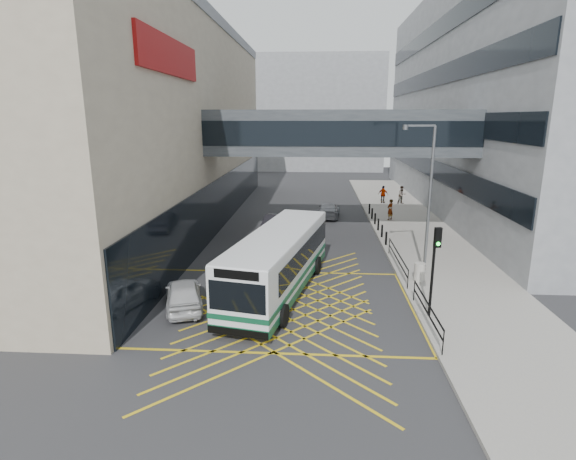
% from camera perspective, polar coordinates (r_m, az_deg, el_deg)
% --- Properties ---
extents(ground, '(120.00, 120.00, 0.00)m').
position_cam_1_polar(ground, '(21.35, -0.69, -9.43)').
color(ground, '#333335').
extents(building_whsmith, '(24.17, 42.00, 16.00)m').
position_cam_1_polar(building_whsmith, '(40.49, -25.72, 12.04)').
color(building_whsmith, tan).
rests_on(building_whsmith, ground).
extents(building_right, '(24.09, 44.00, 20.00)m').
position_cam_1_polar(building_right, '(49.00, 31.98, 13.81)').
color(building_right, gray).
rests_on(building_right, ground).
extents(building_far, '(28.00, 16.00, 18.00)m').
position_cam_1_polar(building_far, '(79.58, 1.15, 14.51)').
color(building_far, gray).
rests_on(building_far, ground).
extents(skybridge, '(20.00, 4.10, 3.00)m').
position_cam_1_polar(skybridge, '(31.56, 6.52, 12.19)').
color(skybridge, '#3E4348').
rests_on(skybridge, ground).
extents(pavement, '(6.00, 54.00, 0.16)m').
position_cam_1_polar(pavement, '(36.31, 15.46, 0.17)').
color(pavement, '#9D978F').
rests_on(pavement, ground).
extents(box_junction, '(12.00, 9.00, 0.01)m').
position_cam_1_polar(box_junction, '(21.35, -0.69, -9.42)').
color(box_junction, gold).
rests_on(box_junction, ground).
extents(bus, '(4.79, 11.37, 3.11)m').
position_cam_1_polar(bus, '(22.27, -1.09, -3.83)').
color(bus, white).
rests_on(bus, ground).
extents(car_white, '(3.02, 4.67, 1.38)m').
position_cam_1_polar(car_white, '(21.30, -13.11, -7.87)').
color(car_white, silver).
rests_on(car_white, ground).
extents(car_dark, '(2.31, 4.74, 1.43)m').
position_cam_1_polar(car_dark, '(34.22, -1.44, 0.94)').
color(car_dark, black).
rests_on(car_dark, ground).
extents(car_silver, '(2.24, 4.52, 1.36)m').
position_cam_1_polar(car_silver, '(39.36, 5.19, 2.59)').
color(car_silver, '#92949A').
rests_on(car_silver, ground).
extents(traffic_light, '(0.30, 0.47, 4.00)m').
position_cam_1_polar(traffic_light, '(19.82, 18.14, -3.54)').
color(traffic_light, black).
rests_on(traffic_light, pavement).
extents(street_lamp, '(1.82, 0.59, 8.01)m').
position_cam_1_polar(street_lamp, '(24.81, 17.22, 4.67)').
color(street_lamp, slate).
rests_on(street_lamp, pavement).
extents(litter_bin, '(0.56, 0.56, 0.97)m').
position_cam_1_polar(litter_bin, '(24.63, 16.34, -5.14)').
color(litter_bin, '#ADA89E').
rests_on(litter_bin, pavement).
extents(kerb_railings, '(0.05, 12.54, 1.00)m').
position_cam_1_polar(kerb_railings, '(23.10, 15.12, -5.73)').
color(kerb_railings, black).
rests_on(kerb_railings, pavement).
extents(bollards, '(0.14, 10.14, 0.90)m').
position_cam_1_polar(bollards, '(35.73, 11.19, 1.07)').
color(bollards, black).
rests_on(bollards, pavement).
extents(pedestrian_a, '(0.83, 0.83, 1.72)m').
position_cam_1_polar(pedestrian_a, '(38.49, 12.85, 2.55)').
color(pedestrian_a, gray).
rests_on(pedestrian_a, pavement).
extents(pedestrian_b, '(0.98, 0.76, 1.75)m').
position_cam_1_polar(pedestrian_b, '(45.90, 14.26, 4.33)').
color(pedestrian_b, gray).
rests_on(pedestrian_b, pavement).
extents(pedestrian_c, '(1.13, 0.92, 1.72)m').
position_cam_1_polar(pedestrian_c, '(45.91, 12.00, 4.44)').
color(pedestrian_c, gray).
rests_on(pedestrian_c, pavement).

